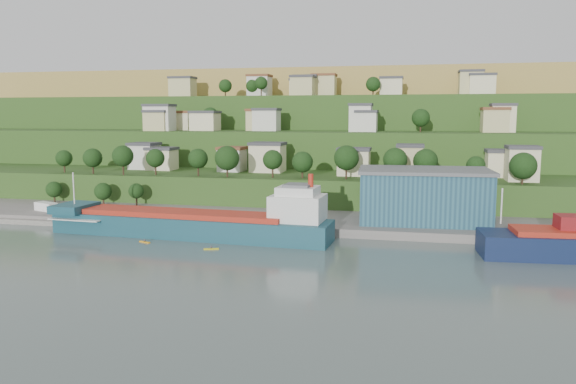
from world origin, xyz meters
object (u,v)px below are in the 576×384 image
(cargo_ship_near, at_px, (198,225))
(warehouse, at_px, (424,195))
(kayak_orange, at_px, (145,241))
(caravan, at_px, (46,208))

(cargo_ship_near, relative_size, warehouse, 2.08)
(cargo_ship_near, height_order, kayak_orange, cargo_ship_near)
(warehouse, height_order, kayak_orange, warehouse)
(kayak_orange, bearing_deg, caravan, 170.86)
(warehouse, bearing_deg, kayak_orange, -158.08)
(warehouse, xyz_separation_m, kayak_orange, (-59.62, -27.69, -8.22))
(cargo_ship_near, xyz_separation_m, kayak_orange, (-9.33, -8.02, -2.48))
(caravan, bearing_deg, warehouse, 23.66)
(cargo_ship_near, distance_m, warehouse, 54.30)
(caravan, bearing_deg, cargo_ship_near, 4.71)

